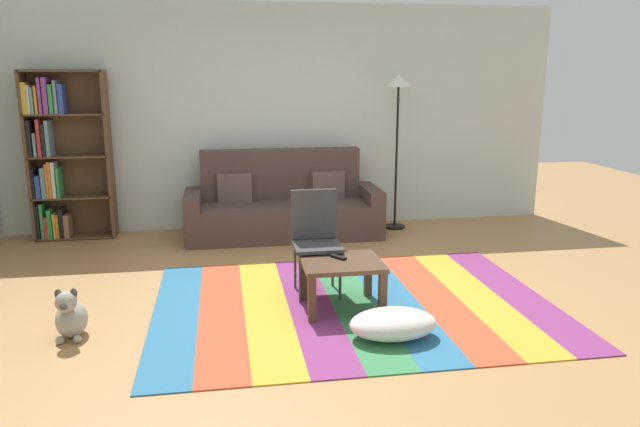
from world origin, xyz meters
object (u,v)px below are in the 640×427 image
object	(u,v)px
couch	(283,207)
tv_remote	(338,257)
standing_lamp	(398,101)
pouf	(393,324)
dog	(71,317)
folding_chair	(315,233)
coffee_table	(342,270)
bookshelf	(59,157)

from	to	relation	value
couch	tv_remote	xyz separation A→B (m)	(0.21, -2.30, 0.09)
couch	standing_lamp	xyz separation A→B (m)	(1.41, 0.12, 1.22)
pouf	tv_remote	bearing A→B (deg)	111.38
dog	tv_remote	distance (m)	2.07
couch	folding_chair	xyz separation A→B (m)	(0.08, -1.94, 0.20)
coffee_table	pouf	bearing A→B (deg)	-67.66
coffee_table	dog	world-z (taller)	coffee_table
bookshelf	pouf	size ratio (longest dim) A/B	3.00
coffee_table	pouf	xyz separation A→B (m)	(0.26, -0.62, -0.22)
couch	coffee_table	distance (m)	2.38
dog	pouf	bearing A→B (deg)	-10.18
pouf	dog	world-z (taller)	dog
bookshelf	tv_remote	size ratio (longest dim) A/B	12.82
couch	coffee_table	xyz separation A→B (m)	(0.23, -2.37, -0.00)
bookshelf	standing_lamp	distance (m)	3.97
pouf	standing_lamp	distance (m)	3.55
couch	standing_lamp	bearing A→B (deg)	4.78
coffee_table	standing_lamp	xyz separation A→B (m)	(1.18, 2.49, 1.22)
couch	pouf	size ratio (longest dim) A/B	3.53
pouf	folding_chair	xyz separation A→B (m)	(-0.40, 1.06, 0.42)
coffee_table	pouf	distance (m)	0.71
tv_remote	standing_lamp	bearing A→B (deg)	27.24
couch	pouf	world-z (taller)	couch
couch	bookshelf	size ratio (longest dim) A/B	1.18
couch	dog	size ratio (longest dim) A/B	5.69
pouf	dog	distance (m)	2.34
bookshelf	coffee_table	bearing A→B (deg)	-44.08
bookshelf	dog	size ratio (longest dim) A/B	4.84
dog	standing_lamp	xyz separation A→B (m)	(3.23, 2.70, 1.40)
bookshelf	folding_chair	size ratio (longest dim) A/B	2.14
dog	folding_chair	bearing A→B (deg)	18.67
tv_remote	folding_chair	distance (m)	0.41
standing_lamp	folding_chair	bearing A→B (deg)	-122.83
bookshelf	dog	world-z (taller)	bookshelf
bookshelf	folding_chair	xyz separation A→B (m)	(2.60, -2.22, -0.42)
coffee_table	standing_lamp	size ratio (longest dim) A/B	0.34
coffee_table	dog	bearing A→B (deg)	-174.24
standing_lamp	dog	bearing A→B (deg)	-140.13
tv_remote	pouf	bearing A→B (deg)	-105.13
bookshelf	tv_remote	bearing A→B (deg)	-43.48
pouf	tv_remote	size ratio (longest dim) A/B	4.27
couch	bookshelf	world-z (taller)	bookshelf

